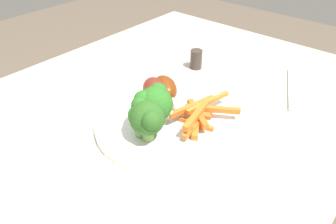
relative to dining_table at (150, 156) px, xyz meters
The scene contains 10 objects.
dining_table is the anchor object (origin of this frame).
dinner_plate 0.14m from the dining_table, 93.06° to the right, with size 0.28×0.28×0.01m, color white.
broccoli_floret_front 0.20m from the dining_table, 136.17° to the right, with size 0.06×0.07×0.08m.
broccoli_floret_middle 0.19m from the dining_table, 144.59° to the right, with size 0.04×0.04×0.07m.
broccoli_floret_back 0.20m from the dining_table, 126.34° to the right, with size 0.08×0.06×0.08m.
carrot_fries_pile 0.18m from the dining_table, 72.81° to the right, with size 0.16×0.10×0.03m.
chicken_drumstick_near 0.16m from the dining_table, ahead, with size 0.09×0.13×0.05m.
chicken_drumstick_far 0.16m from the dining_table, ahead, with size 0.09×0.12×0.05m.
fork 0.36m from the dining_table, 33.10° to the right, with size 0.19×0.01×0.01m, color silver.
pepper_shaker 0.27m from the dining_table, 10.98° to the left, with size 0.03×0.03×0.05m, color #423833.
Camera 1 is at (-0.37, -0.37, 1.13)m, focal length 33.95 mm.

